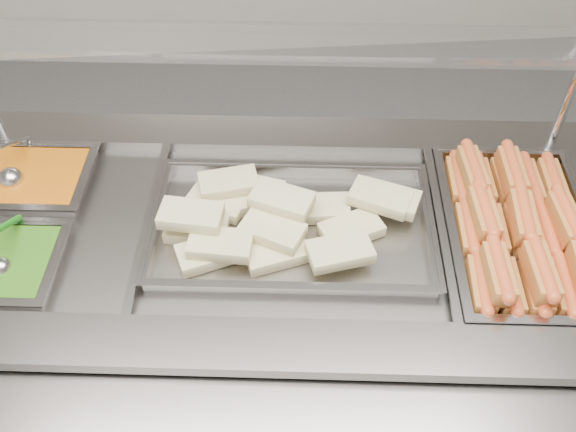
{
  "coord_description": "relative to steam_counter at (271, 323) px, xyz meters",
  "views": [
    {
      "loc": [
        -0.12,
        -0.52,
        1.93
      ],
      "look_at": [
        -0.05,
        0.47,
        0.85
      ],
      "focal_mm": 40.0,
      "sensor_mm": 36.0,
      "label": 1
    }
  ],
  "objects": [
    {
      "name": "steam_counter",
      "position": [
        0.0,
        0.0,
        0.0
      ],
      "size": [
        1.81,
        0.95,
        0.84
      ],
      "color": "slate",
      "rests_on": "ground"
    },
    {
      "name": "tray_rail",
      "position": [
        -0.05,
        -0.47,
        0.37
      ],
      "size": [
        1.69,
        0.51,
        0.05
      ],
      "color": "gray",
      "rests_on": "steam_counter"
    },
    {
      "name": "sneeze_guard",
      "position": [
        0.02,
        0.2,
        0.76
      ],
      "size": [
        1.55,
        0.43,
        0.41
      ],
      "color": "silver",
      "rests_on": "steam_counter"
    },
    {
      "name": "pan_hotdogs",
      "position": [
        0.58,
        -0.06,
        0.38
      ],
      "size": [
        0.37,
        0.54,
        0.09
      ],
      "color": "gray",
      "rests_on": "steam_counter"
    },
    {
      "name": "pan_wraps",
      "position": [
        0.06,
        -0.01,
        0.39
      ],
      "size": [
        0.67,
        0.43,
        0.06
      ],
      "color": "gray",
      "rests_on": "steam_counter"
    },
    {
      "name": "pan_beans",
      "position": [
        -0.58,
        0.2,
        0.38
      ],
      "size": [
        0.3,
        0.25,
        0.09
      ],
      "color": "gray",
      "rests_on": "steam_counter"
    },
    {
      "name": "hotdogs_in_buns",
      "position": [
        0.57,
        -0.07,
        0.42
      ],
      "size": [
        0.33,
        0.5,
        0.11
      ],
      "color": "#9E5521",
      "rests_on": "pan_hotdogs"
    },
    {
      "name": "tortilla_wraps",
      "position": [
        0.01,
        0.0,
        0.43
      ],
      "size": [
        0.61,
        0.35,
        0.09
      ],
      "color": "beige",
      "rests_on": "pan_wraps"
    },
    {
      "name": "ladle",
      "position": [
        -0.62,
        0.19,
        0.42
      ],
      "size": [
        0.06,
        0.18,
        0.14
      ],
      "color": "silver",
      "rests_on": "pan_beans"
    },
    {
      "name": "serving_spoon",
      "position": [
        -0.58,
        -0.08,
        0.43
      ],
      "size": [
        0.05,
        0.17,
        0.13
      ],
      "color": "silver",
      "rests_on": "pan_peas"
    }
  ]
}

